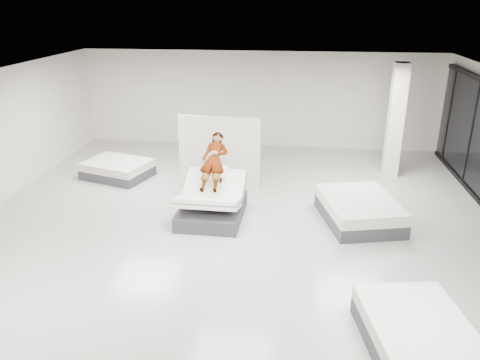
% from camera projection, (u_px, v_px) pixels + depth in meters
% --- Properties ---
extents(room, '(14.00, 14.04, 3.20)m').
position_uv_depth(room, '(230.00, 170.00, 9.28)').
color(room, beige).
rests_on(room, ground).
extents(hero_bed, '(1.46, 1.90, 1.07)m').
position_uv_depth(hero_bed, '(212.00, 203.00, 10.81)').
color(hero_bed, '#3B3B40').
rests_on(hero_bed, floor).
extents(person, '(0.61, 1.30, 1.49)m').
position_uv_depth(person, '(214.00, 167.00, 10.81)').
color(person, slate).
rests_on(person, hero_bed).
extents(remote, '(0.05, 0.14, 0.08)m').
position_uv_depth(remote, '(221.00, 180.00, 10.52)').
color(remote, black).
rests_on(remote, person).
extents(divider_panel, '(2.17, 0.23, 1.97)m').
position_uv_depth(divider_panel, '(219.00, 153.00, 12.28)').
color(divider_panel, silver).
rests_on(divider_panel, floor).
extents(flat_bed_right_far, '(1.96, 2.33, 0.56)m').
position_uv_depth(flat_bed_right_far, '(359.00, 210.00, 10.64)').
color(flat_bed_right_far, '#3B3B40').
rests_on(flat_bed_right_far, floor).
extents(flat_bed_right_near, '(1.69, 2.06, 0.51)m').
position_uv_depth(flat_bed_right_near, '(416.00, 334.00, 6.74)').
color(flat_bed_right_near, '#3B3B40').
rests_on(flat_bed_right_near, floor).
extents(flat_bed_left_far, '(2.05, 1.77, 0.48)m').
position_uv_depth(flat_bed_left_far, '(118.00, 169.00, 13.33)').
color(flat_bed_left_far, '#3B3B40').
rests_on(flat_bed_left_far, floor).
extents(column, '(0.40, 0.40, 3.20)m').
position_uv_depth(column, '(395.00, 121.00, 12.99)').
color(column, white).
rests_on(column, floor).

